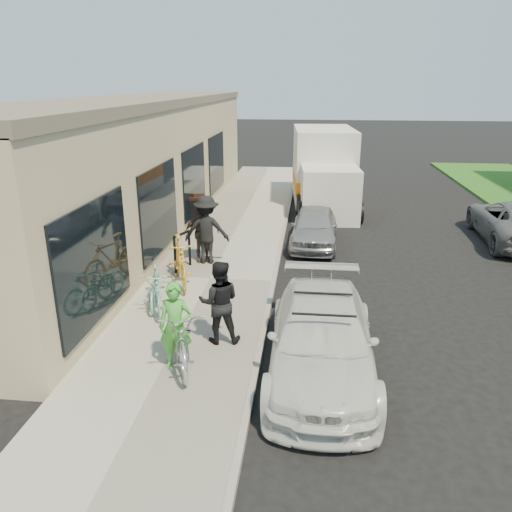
{
  "coord_description": "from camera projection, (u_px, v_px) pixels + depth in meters",
  "views": [
    {
      "loc": [
        0.36,
        -8.14,
        4.68
      ],
      "look_at": [
        -0.78,
        2.19,
        1.05
      ],
      "focal_mm": 35.0,
      "sensor_mm": 36.0,
      "label": 1
    }
  ],
  "objects": [
    {
      "name": "bystander_a",
      "position": [
        207.0,
        230.0,
        12.97
      ],
      "size": [
        1.21,
        0.77,
        1.8
      ],
      "primitive_type": "imported",
      "rotation": [
        0.0,
        0.0,
        3.23
      ],
      "color": "black",
      "rests_on": "sidewalk"
    },
    {
      "name": "sedan_silver",
      "position": [
        314.0,
        227.0,
        14.98
      ],
      "size": [
        1.48,
        3.4,
        1.14
      ],
      "primitive_type": "imported",
      "rotation": [
        0.0,
        0.0,
        -0.04
      ],
      "color": "#96969B",
      "rests_on": "ground"
    },
    {
      "name": "sandwich_board",
      "position": [
        195.0,
        211.0,
        16.27
      ],
      "size": [
        0.76,
        0.77,
        1.06
      ],
      "rotation": [
        0.0,
        0.0,
        0.21
      ],
      "color": "black",
      "rests_on": "sidewalk"
    },
    {
      "name": "tandem_bike",
      "position": [
        180.0,
        332.0,
        8.41
      ],
      "size": [
        1.4,
        2.18,
        1.08
      ],
      "primitive_type": "imported",
      "rotation": [
        0.0,
        0.0,
        0.36
      ],
      "color": "#BDBDC0",
      "rests_on": "sidewalk"
    },
    {
      "name": "cruiser_bike_b",
      "position": [
        155.0,
        286.0,
        10.65
      ],
      "size": [
        0.86,
        1.63,
        0.82
      ],
      "primitive_type": "imported",
      "rotation": [
        0.0,
        0.0,
        0.21
      ],
      "color": "#83C3B3",
      "rests_on": "sidewalk"
    },
    {
      "name": "cruiser_bike_c",
      "position": [
        180.0,
        261.0,
        11.68
      ],
      "size": [
        1.17,
        1.94,
        1.12
      ],
      "primitive_type": "imported",
      "rotation": [
        0.0,
        0.0,
        0.37
      ],
      "color": "gold",
      "rests_on": "sidewalk"
    },
    {
      "name": "sedan_white",
      "position": [
        322.0,
        338.0,
        8.35
      ],
      "size": [
        1.77,
        4.33,
        1.3
      ],
      "rotation": [
        0.0,
        0.0,
        -0.0
      ],
      "color": "silver",
      "rests_on": "ground"
    },
    {
      "name": "bike_rack",
      "position": [
        182.0,
        247.0,
        12.61
      ],
      "size": [
        0.29,
        0.64,
        0.96
      ],
      "rotation": [
        0.0,
        0.0,
        -0.38
      ],
      "color": "black",
      "rests_on": "sidewalk"
    },
    {
      "name": "ground",
      "position": [
        285.0,
        350.0,
        9.22
      ],
      "size": [
        120.0,
        120.0,
        0.0
      ],
      "primitive_type": "plane",
      "color": "black",
      "rests_on": "ground"
    },
    {
      "name": "bystander_b",
      "position": [
        202.0,
        232.0,
        13.13
      ],
      "size": [
        1.01,
        0.71,
        1.58
      ],
      "primitive_type": "imported",
      "rotation": [
        0.0,
        0.0,
        0.39
      ],
      "color": "brown",
      "rests_on": "sidewalk"
    },
    {
      "name": "woman_rider",
      "position": [
        176.0,
        327.0,
        8.15
      ],
      "size": [
        0.55,
        0.37,
        1.51
      ],
      "primitive_type": "imported",
      "rotation": [
        0.0,
        0.0,
        0.01
      ],
      "color": "green",
      "rests_on": "sidewalk"
    },
    {
      "name": "storefront",
      "position": [
        142.0,
        163.0,
        16.56
      ],
      "size": [
        3.6,
        20.0,
        4.22
      ],
      "color": "tan",
      "rests_on": "ground"
    },
    {
      "name": "cruiser_bike_a",
      "position": [
        157.0,
        290.0,
        10.33
      ],
      "size": [
        0.93,
        1.59,
        0.92
      ],
      "primitive_type": "imported",
      "rotation": [
        0.0,
        0.0,
        0.35
      ],
      "color": "#83C3B3",
      "rests_on": "sidewalk"
    },
    {
      "name": "man_standing",
      "position": [
        219.0,
        302.0,
        8.99
      ],
      "size": [
        0.84,
        0.69,
        1.56
      ],
      "primitive_type": "imported",
      "rotation": [
        0.0,
        0.0,
        3.28
      ],
      "color": "black",
      "rests_on": "sidewalk"
    },
    {
      "name": "moving_truck",
      "position": [
        324.0,
        172.0,
        19.71
      ],
      "size": [
        2.66,
        6.16,
        2.96
      ],
      "rotation": [
        0.0,
        0.0,
        0.07
      ],
      "color": "silver",
      "rests_on": "ground"
    },
    {
      "name": "curb",
      "position": [
        273.0,
        284.0,
        12.06
      ],
      "size": [
        0.12,
        34.0,
        0.13
      ],
      "primitive_type": "cube",
      "color": "gray",
      "rests_on": "ground"
    },
    {
      "name": "sidewalk",
      "position": [
        210.0,
        281.0,
        12.22
      ],
      "size": [
        3.0,
        34.0,
        0.15
      ],
      "primitive_type": "cube",
      "color": "#A09D90",
      "rests_on": "ground"
    }
  ]
}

